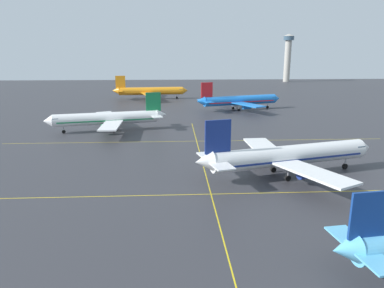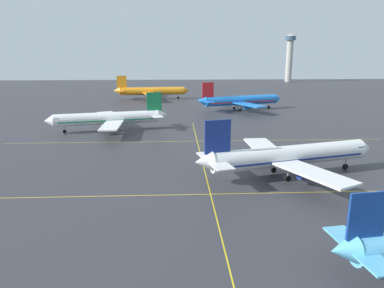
{
  "view_description": "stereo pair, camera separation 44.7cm",
  "coord_description": "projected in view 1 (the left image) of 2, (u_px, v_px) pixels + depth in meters",
  "views": [
    {
      "loc": [
        -6.8,
        -23.55,
        25.64
      ],
      "look_at": [
        -2.71,
        52.12,
        5.77
      ],
      "focal_mm": 33.65,
      "sensor_mm": 36.0,
      "label": 1
    },
    {
      "loc": [
        -6.35,
        -23.57,
        25.64
      ],
      "look_at": [
        -2.71,
        52.12,
        5.77
      ],
      "focal_mm": 33.65,
      "sensor_mm": 36.0,
      "label": 2
    }
  ],
  "objects": [
    {
      "name": "airliner_far_left_stand",
      "position": [
        239.0,
        100.0,
        156.93
      ],
      "size": [
        39.51,
        33.71,
        12.5
      ],
      "color": "blue",
      "rests_on": "ground"
    },
    {
      "name": "airliner_far_right_stand",
      "position": [
        150.0,
        91.0,
        192.27
      ],
      "size": [
        40.32,
        34.69,
        12.53
      ],
      "color": "orange",
      "rests_on": "ground"
    },
    {
      "name": "control_tower",
      "position": [
        288.0,
        54.0,
        294.32
      ],
      "size": [
        8.82,
        8.82,
        38.26
      ],
      "color": "#ADA89E",
      "rests_on": "ground"
    },
    {
      "name": "taxiway_markings",
      "position": [
        211.0,
        194.0,
        65.98
      ],
      "size": [
        110.02,
        130.89,
        0.01
      ],
      "color": "yellow",
      "rests_on": "ground"
    },
    {
      "name": "airliner_second_row",
      "position": [
        288.0,
        156.0,
        74.54
      ],
      "size": [
        40.89,
        34.83,
        12.87
      ],
      "color": "white",
      "rests_on": "ground"
    },
    {
      "name": "airliner_third_row",
      "position": [
        108.0,
        118.0,
        116.34
      ],
      "size": [
        38.82,
        32.97,
        12.14
      ],
      "color": "white",
      "rests_on": "ground"
    }
  ]
}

